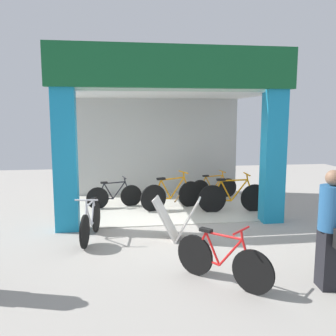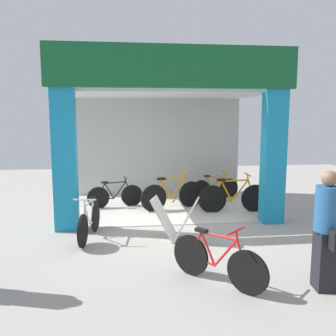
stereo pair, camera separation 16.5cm
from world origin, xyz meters
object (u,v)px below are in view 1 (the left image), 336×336
Objects in this scene: sandwich_board_sign at (177,219)px; pedestrian_0 at (331,229)px; bicycle_inside_3 at (214,188)px; bicycle_parked_0 at (222,260)px; bicycle_inside_1 at (172,195)px; bicycle_parked_1 at (91,222)px; bicycle_inside_2 at (114,196)px; bicycle_inside_0 at (233,197)px.

sandwich_board_sign is 0.60× the size of pedestrian_0.
bicycle_parked_0 is (-1.30, -5.24, 0.03)m from bicycle_inside_3.
bicycle_parked_1 is (-1.90, -2.01, -0.04)m from bicycle_inside_1.
sandwich_board_sign is 2.89m from pedestrian_0.
bicycle_parked_0 is (1.53, -4.56, 0.03)m from bicycle_inside_2.
sandwich_board_sign is (-0.33, 1.92, 0.07)m from bicycle_parked_0.
bicycle_parked_1 is at bearing -133.36° from bicycle_inside_1.
bicycle_inside_2 reaches higher than bicycle_inside_3.
sandwich_board_sign is at bearing 99.76° from bicycle_parked_0.
bicycle_parked_1 is at bearing 170.91° from sandwich_board_sign.
bicycle_parked_0 is at bearing -71.47° from bicycle_inside_2.
bicycle_inside_3 is 1.43× the size of sandwich_board_sign.
bicycle_inside_2 is 1.44× the size of sandwich_board_sign.
sandwich_board_sign reaches higher than bicycle_inside_2.
bicycle_inside_0 is 1.06× the size of bicycle_inside_1.
bicycle_inside_2 is at bearing 114.41° from sandwich_board_sign.
sandwich_board_sign is at bearing 127.76° from pedestrian_0.
bicycle_inside_0 reaches higher than bicycle_parked_1.
bicycle_inside_1 is at bearing 83.52° from sandwich_board_sign.
bicycle_inside_0 is 2.46m from sandwich_board_sign.
bicycle_inside_1 reaches higher than sandwich_board_sign.
sandwich_board_sign is (1.20, -2.64, 0.09)m from bicycle_inside_2.
bicycle_inside_1 is 1.00× the size of pedestrian_0.
sandwich_board_sign is (-0.26, -2.27, 0.03)m from bicycle_inside_1.
sandwich_board_sign is (-1.63, -3.32, 0.10)m from bicycle_inside_3.
bicycle_inside_3 is 1.20× the size of bicycle_parked_0.
bicycle_parked_1 reaches higher than bicycle_inside_2.
bicycle_inside_2 is at bearing 79.49° from bicycle_parked_1.
bicycle_parked_1 is (-3.27, -3.06, 0.03)m from bicycle_inside_3.
bicycle_inside_0 is 1.06× the size of pedestrian_0.
pedestrian_0 is at bearing -52.24° from sandwich_board_sign.
pedestrian_0 is (0.05, -4.03, 0.47)m from bicycle_inside_0.
pedestrian_0 is (1.42, -0.34, 0.51)m from bicycle_parked_0.
bicycle_inside_3 is at bearing 43.10° from bicycle_parked_1.
bicycle_inside_0 reaches higher than bicycle_inside_3.
bicycle_inside_3 is 0.92× the size of bicycle_parked_1.
bicycle_inside_0 is 1.14× the size of bicycle_parked_1.
bicycle_inside_3 is at bearing 37.43° from bicycle_inside_1.
bicycle_parked_0 is 0.76× the size of bicycle_parked_1.
bicycle_inside_1 is at bearing -14.23° from bicycle_inside_2.
bicycle_inside_2 is 1.21× the size of bicycle_parked_0.
pedestrian_0 reaches higher than bicycle_inside_3.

